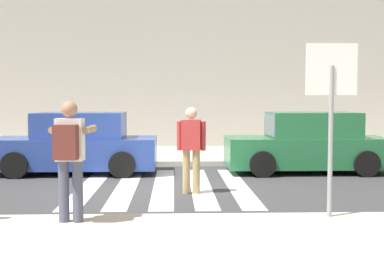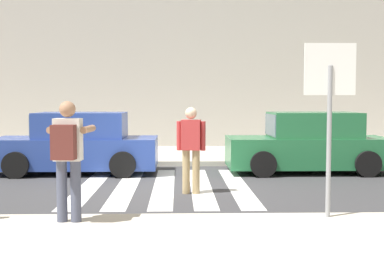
# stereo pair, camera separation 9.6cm
# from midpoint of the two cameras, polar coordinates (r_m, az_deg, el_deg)

# --- Properties ---
(ground_plane) EXTENTS (120.00, 120.00, 0.00)m
(ground_plane) POSITION_cam_midpoint_polar(r_m,az_deg,el_deg) (11.45, -2.80, -5.43)
(ground_plane) COLOR #38383A
(sidewalk_far) EXTENTS (60.00, 4.80, 0.14)m
(sidewalk_far) POSITION_cam_midpoint_polar(r_m,az_deg,el_deg) (17.38, -2.35, -1.92)
(sidewalk_far) COLOR beige
(sidewalk_far) RESTS_ON ground
(building_facade_far) EXTENTS (56.00, 4.00, 6.10)m
(building_facade_far) POSITION_cam_midpoint_polar(r_m,az_deg,el_deg) (21.72, -2.20, 7.15)
(building_facade_far) COLOR #ADA89E
(building_facade_far) RESTS_ON ground
(crosswalk_stripe_0) EXTENTS (0.44, 5.20, 0.01)m
(crosswalk_stripe_0) POSITION_cam_midpoint_polar(r_m,az_deg,el_deg) (11.79, -10.61, -5.20)
(crosswalk_stripe_0) COLOR silver
(crosswalk_stripe_0) RESTS_ON ground
(crosswalk_stripe_1) EXTENTS (0.44, 5.20, 0.01)m
(crosswalk_stripe_1) POSITION_cam_midpoint_polar(r_m,az_deg,el_deg) (11.69, -6.72, -5.24)
(crosswalk_stripe_1) COLOR silver
(crosswalk_stripe_1) RESTS_ON ground
(crosswalk_stripe_2) EXTENTS (0.44, 5.20, 0.01)m
(crosswalk_stripe_2) POSITION_cam_midpoint_polar(r_m,az_deg,el_deg) (11.64, -2.78, -5.25)
(crosswalk_stripe_2) COLOR silver
(crosswalk_stripe_2) RESTS_ON ground
(crosswalk_stripe_3) EXTENTS (0.44, 5.20, 0.01)m
(crosswalk_stripe_3) POSITION_cam_midpoint_polar(r_m,az_deg,el_deg) (11.65, 1.17, -5.24)
(crosswalk_stripe_3) COLOR silver
(crosswalk_stripe_3) RESTS_ON ground
(crosswalk_stripe_4) EXTENTS (0.44, 5.20, 0.01)m
(crosswalk_stripe_4) POSITION_cam_midpoint_polar(r_m,az_deg,el_deg) (11.72, 5.10, -5.20)
(crosswalk_stripe_4) COLOR silver
(crosswalk_stripe_4) RESTS_ON ground
(stop_sign) EXTENTS (0.76, 0.08, 2.57)m
(stop_sign) POSITION_cam_midpoint_polar(r_m,az_deg,el_deg) (8.15, 14.80, 4.78)
(stop_sign) COLOR gray
(stop_sign) RESTS_ON sidewalk_near
(photographer_with_backpack) EXTENTS (0.61, 0.87, 1.72)m
(photographer_with_backpack) POSITION_cam_midpoint_polar(r_m,az_deg,el_deg) (7.74, -12.78, -1.40)
(photographer_with_backpack) COLOR #474C60
(photographer_with_backpack) RESTS_ON sidewalk_near
(pedestrian_crossing) EXTENTS (0.57, 0.30, 1.72)m
(pedestrian_crossing) POSITION_cam_midpoint_polar(r_m,az_deg,el_deg) (10.61, 0.16, -0.88)
(pedestrian_crossing) COLOR tan
(pedestrian_crossing) RESTS_ON ground
(parked_car_blue) EXTENTS (4.10, 1.92, 1.55)m
(parked_car_blue) POSITION_cam_midpoint_polar(r_m,az_deg,el_deg) (13.87, -11.91, -0.82)
(parked_car_blue) COLOR #284293
(parked_car_blue) RESTS_ON ground
(parked_car_green) EXTENTS (4.10, 1.92, 1.55)m
(parked_car_green) POSITION_cam_midpoint_polar(r_m,az_deg,el_deg) (14.06, 12.56, -0.77)
(parked_car_green) COLOR #236B3D
(parked_car_green) RESTS_ON ground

